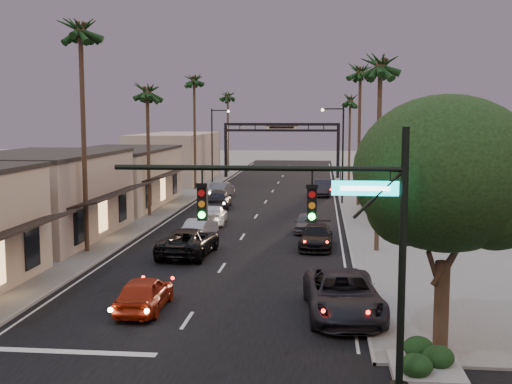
% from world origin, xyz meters
% --- Properties ---
extents(ground, '(200.00, 200.00, 0.00)m').
position_xyz_m(ground, '(0.00, 40.00, 0.00)').
color(ground, slate).
rests_on(ground, ground).
extents(road, '(14.00, 120.00, 0.02)m').
position_xyz_m(road, '(0.00, 45.00, 0.00)').
color(road, black).
rests_on(road, ground).
extents(sidewalk_left, '(5.00, 92.00, 0.12)m').
position_xyz_m(sidewalk_left, '(-9.50, 52.00, 0.06)').
color(sidewalk_left, slate).
rests_on(sidewalk_left, ground).
extents(sidewalk_right, '(5.00, 92.00, 0.12)m').
position_xyz_m(sidewalk_right, '(9.50, 52.00, 0.06)').
color(sidewalk_right, slate).
rests_on(sidewalk_right, ground).
extents(storefront_mid, '(8.00, 14.00, 5.50)m').
position_xyz_m(storefront_mid, '(-13.00, 26.00, 2.75)').
color(storefront_mid, '#A49483').
rests_on(storefront_mid, ground).
extents(storefront_far, '(8.00, 16.00, 5.00)m').
position_xyz_m(storefront_far, '(-13.00, 42.00, 2.50)').
color(storefront_far, '#B9A78D').
rests_on(storefront_far, ground).
extents(storefront_dist, '(8.00, 20.00, 6.00)m').
position_xyz_m(storefront_dist, '(-13.00, 65.00, 3.00)').
color(storefront_dist, '#A49483').
rests_on(storefront_dist, ground).
extents(building_right, '(8.00, 18.00, 5.00)m').
position_xyz_m(building_right, '(14.00, 40.00, 2.50)').
color(building_right, '#A49483').
rests_on(building_right, ground).
extents(traffic_signal, '(8.51, 0.22, 7.80)m').
position_xyz_m(traffic_signal, '(5.69, 4.00, 5.08)').
color(traffic_signal, black).
rests_on(traffic_signal, ground).
extents(corner_tree, '(6.20, 6.20, 8.80)m').
position_xyz_m(corner_tree, '(9.48, 7.45, 5.98)').
color(corner_tree, '#38281C').
rests_on(corner_tree, ground).
extents(planter, '(2.20, 2.60, 0.24)m').
position_xyz_m(planter, '(8.60, 5.50, 0.00)').
color(planter, gray).
rests_on(planter, ground).
extents(arch, '(15.20, 0.40, 7.27)m').
position_xyz_m(arch, '(0.00, 70.00, 5.53)').
color(arch, black).
rests_on(arch, ground).
extents(streetlight_right, '(2.13, 0.30, 9.00)m').
position_xyz_m(streetlight_right, '(6.92, 45.00, 5.33)').
color(streetlight_right, black).
rests_on(streetlight_right, ground).
extents(streetlight_left, '(2.13, 0.30, 9.00)m').
position_xyz_m(streetlight_left, '(-6.92, 58.00, 5.33)').
color(streetlight_left, black).
rests_on(streetlight_left, ground).
extents(palm_lb, '(3.20, 3.20, 15.20)m').
position_xyz_m(palm_lb, '(-8.60, 22.00, 13.39)').
color(palm_lb, '#38281C').
rests_on(palm_lb, ground).
extents(palm_lc, '(3.20, 3.20, 12.20)m').
position_xyz_m(palm_lc, '(-8.60, 36.00, 10.47)').
color(palm_lc, '#38281C').
rests_on(palm_lc, ground).
extents(palm_ld, '(3.20, 3.20, 14.20)m').
position_xyz_m(palm_ld, '(-8.60, 55.00, 12.42)').
color(palm_ld, '#38281C').
rests_on(palm_ld, ground).
extents(palm_ra, '(3.20, 3.20, 13.20)m').
position_xyz_m(palm_ra, '(8.60, 24.00, 11.44)').
color(palm_ra, '#38281C').
rests_on(palm_ra, ground).
extents(palm_rb, '(3.20, 3.20, 14.20)m').
position_xyz_m(palm_rb, '(8.60, 44.00, 12.42)').
color(palm_rb, '#38281C').
rests_on(palm_rb, ground).
extents(palm_rc, '(3.20, 3.20, 12.20)m').
position_xyz_m(palm_rc, '(8.60, 64.00, 10.47)').
color(palm_rc, '#38281C').
rests_on(palm_rc, ground).
extents(palm_far, '(3.20, 3.20, 13.20)m').
position_xyz_m(palm_far, '(-8.30, 78.00, 11.44)').
color(palm_far, '#38281C').
rests_on(palm_far, ground).
extents(oncoming_red, '(1.78, 4.36, 1.48)m').
position_xyz_m(oncoming_red, '(-2.05, 11.15, 0.74)').
color(oncoming_red, '#9A210B').
rests_on(oncoming_red, ground).
extents(oncoming_pickup, '(3.05, 6.04, 1.64)m').
position_xyz_m(oncoming_pickup, '(-2.42, 21.94, 0.82)').
color(oncoming_pickup, black).
rests_on(oncoming_pickup, ground).
extents(oncoming_silver, '(1.87, 4.17, 1.33)m').
position_xyz_m(oncoming_silver, '(-2.78, 27.50, 0.67)').
color(oncoming_silver, '#9E9FA3').
rests_on(oncoming_silver, ground).
extents(oncoming_white, '(2.38, 5.01, 1.41)m').
position_xyz_m(oncoming_white, '(-2.87, 33.00, 0.70)').
color(oncoming_white, silver).
rests_on(oncoming_white, ground).
extents(oncoming_dgrey, '(2.29, 5.02, 1.67)m').
position_xyz_m(oncoming_dgrey, '(-3.75, 41.49, 0.84)').
color(oncoming_dgrey, black).
rests_on(oncoming_dgrey, ground).
extents(oncoming_grey_far, '(2.07, 4.88, 1.57)m').
position_xyz_m(oncoming_grey_far, '(-4.78, 49.10, 0.78)').
color(oncoming_grey_far, '#505155').
rests_on(oncoming_grey_far, ground).
extents(curbside_near, '(3.49, 6.61, 1.77)m').
position_xyz_m(curbside_near, '(6.20, 11.24, 0.89)').
color(curbside_near, black).
rests_on(curbside_near, ground).
extents(curbside_black, '(2.17, 4.98, 1.43)m').
position_xyz_m(curbside_black, '(4.99, 24.82, 0.71)').
color(curbside_black, black).
rests_on(curbside_black, ground).
extents(curbside_grey, '(1.62, 3.93, 1.33)m').
position_xyz_m(curbside_grey, '(4.22, 30.32, 0.67)').
color(curbside_grey, '#46474B').
rests_on(curbside_grey, ground).
extents(curbside_far, '(2.16, 5.16, 1.66)m').
position_xyz_m(curbside_far, '(5.44, 51.48, 0.83)').
color(curbside_far, black).
rests_on(curbside_far, ground).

